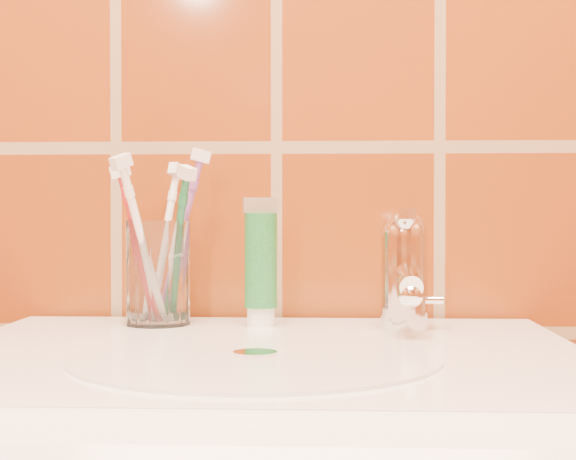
{
  "coord_description": "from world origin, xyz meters",
  "views": [
    {
      "loc": [
        0.06,
        0.21,
        0.97
      ],
      "look_at": [
        0.02,
        1.08,
        0.95
      ],
      "focal_mm": 55.0,
      "sensor_mm": 36.0,
      "label": 1
    }
  ],
  "objects": [
    {
      "name": "toothbrush_0",
      "position": [
        -0.1,
        1.13,
        0.94
      ],
      "size": [
        0.08,
        0.08,
        0.19
      ],
      "primitive_type": null,
      "rotation": [
        0.26,
        0.0,
        1.66
      ],
      "color": "#8F4CA3",
      "rests_on": "glass_tumbler"
    },
    {
      "name": "toothbrush_2",
      "position": [
        -0.12,
        1.15,
        0.94
      ],
      "size": [
        0.09,
        0.14,
        0.19
      ],
      "primitive_type": null,
      "rotation": [
        0.34,
        0.0,
        2.78
      ],
      "color": "white",
      "rests_on": "glass_tumbler"
    },
    {
      "name": "glass_tumbler",
      "position": [
        -0.12,
        1.12,
        0.9
      ],
      "size": [
        0.08,
        0.08,
        0.11
      ],
      "primitive_type": "cylinder",
      "rotation": [
        0.0,
        0.0,
        -0.19
      ],
      "color": "white",
      "rests_on": "pedestal_sink"
    },
    {
      "name": "faucet",
      "position": [
        0.14,
        1.09,
        0.91
      ],
      "size": [
        0.05,
        0.11,
        0.12
      ],
      "color": "white",
      "rests_on": "pedestal_sink"
    },
    {
      "name": "toothbrush_3",
      "position": [
        -0.13,
        1.09,
        0.94
      ],
      "size": [
        0.12,
        0.13,
        0.19
      ],
      "primitive_type": null,
      "rotation": [
        0.33,
        0.0,
        -0.67
      ],
      "color": "white",
      "rests_on": "glass_tumbler"
    },
    {
      "name": "toothpaste_tube",
      "position": [
        -0.01,
        1.12,
        0.91
      ],
      "size": [
        0.04,
        0.03,
        0.13
      ],
      "rotation": [
        0.0,
        0.0,
        0.41
      ],
      "color": "white",
      "rests_on": "pedestal_sink"
    },
    {
      "name": "toothbrush_1",
      "position": [
        -0.1,
        1.11,
        0.93
      ],
      "size": [
        0.11,
        0.11,
        0.18
      ],
      "primitive_type": null,
      "rotation": [
        0.28,
        0.0,
        0.72
      ],
      "color": "#1B673D",
      "rests_on": "glass_tumbler"
    },
    {
      "name": "toothbrush_4",
      "position": [
        -0.14,
        1.11,
        0.93
      ],
      "size": [
        0.09,
        0.08,
        0.18
      ],
      "primitive_type": null,
      "rotation": [
        0.25,
        0.0,
        -1.29
      ],
      "color": "#B52629",
      "rests_on": "glass_tumbler"
    }
  ]
}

